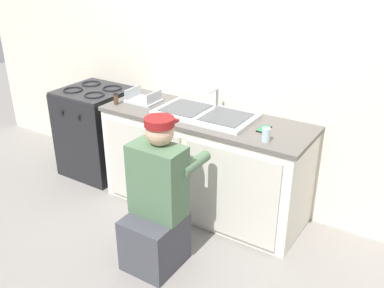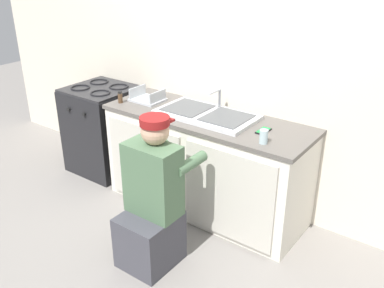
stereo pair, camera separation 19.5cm
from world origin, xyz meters
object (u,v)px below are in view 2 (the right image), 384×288
(plumber_person, at_px, (152,206))
(dish_rack_tray, at_px, (148,98))
(sink_double_basin, at_px, (207,114))
(stove_range, at_px, (104,129))
(water_glass, at_px, (264,137))
(spice_bottle_pepper, at_px, (120,97))
(cell_phone, at_px, (263,131))

(plumber_person, bearing_deg, dish_rack_tray, 132.38)
(sink_double_basin, xyz_separation_m, dish_rack_tray, (-0.64, 0.00, 0.01))
(plumber_person, bearing_deg, stove_range, 149.28)
(stove_range, relative_size, water_glass, 8.78)
(spice_bottle_pepper, relative_size, cell_phone, 0.75)
(plumber_person, xyz_separation_m, water_glass, (0.52, 0.61, 0.45))
(plumber_person, height_order, water_glass, plumber_person)
(plumber_person, relative_size, spice_bottle_pepper, 10.52)
(spice_bottle_pepper, xyz_separation_m, dish_rack_tray, (0.16, 0.18, -0.03))
(plumber_person, distance_m, water_glass, 0.91)
(sink_double_basin, height_order, plumber_person, plumber_person)
(water_glass, bearing_deg, stove_range, 174.12)
(dish_rack_tray, bearing_deg, spice_bottle_pepper, -131.87)
(sink_double_basin, relative_size, plumber_person, 0.72)
(sink_double_basin, relative_size, cell_phone, 5.71)
(sink_double_basin, relative_size, stove_range, 0.91)
(stove_range, bearing_deg, spice_bottle_pepper, -21.08)
(sink_double_basin, bearing_deg, spice_bottle_pepper, -167.46)
(cell_phone, bearing_deg, sink_double_basin, 178.98)
(sink_double_basin, relative_size, water_glass, 8.00)
(stove_range, height_order, spice_bottle_pepper, spice_bottle_pepper)
(sink_double_basin, bearing_deg, stove_range, -179.90)
(spice_bottle_pepper, distance_m, dish_rack_tray, 0.24)
(spice_bottle_pepper, relative_size, dish_rack_tray, 0.37)
(stove_range, bearing_deg, sink_double_basin, 0.10)
(water_glass, height_order, cell_phone, water_glass)
(spice_bottle_pepper, xyz_separation_m, cell_phone, (1.31, 0.17, -0.04))
(cell_phone, bearing_deg, spice_bottle_pepper, -172.70)
(stove_range, relative_size, cell_phone, 6.27)
(sink_double_basin, bearing_deg, dish_rack_tray, 179.98)
(stove_range, distance_m, water_glass, 1.93)
(stove_range, height_order, plumber_person, plumber_person)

